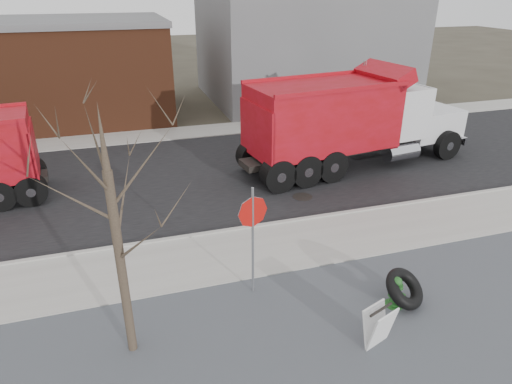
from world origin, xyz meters
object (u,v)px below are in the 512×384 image
object	(u,v)px
sandwich_board	(379,327)
dump_truck_red_a	(351,118)
fire_hydrant	(396,293)
stop_sign	(253,223)
truck_tire	(404,289)

from	to	relation	value
sandwich_board	dump_truck_red_a	size ratio (longest dim) A/B	0.09
fire_hydrant	stop_sign	bearing A→B (deg)	131.29
fire_hydrant	sandwich_board	bearing A→B (deg)	-158.82
fire_hydrant	dump_truck_red_a	world-z (taller)	dump_truck_red_a
fire_hydrant	stop_sign	world-z (taller)	stop_sign
sandwich_board	dump_truck_red_a	xyz separation A→B (m)	(4.28, 9.56, 1.53)
truck_tire	stop_sign	world-z (taller)	stop_sign
sandwich_board	stop_sign	bearing A→B (deg)	107.41
fire_hydrant	stop_sign	size ratio (longest dim) A/B	0.29
truck_tire	dump_truck_red_a	world-z (taller)	dump_truck_red_a
fire_hydrant	dump_truck_red_a	bearing A→B (deg)	47.37
fire_hydrant	truck_tire	world-z (taller)	truck_tire
sandwich_board	dump_truck_red_a	world-z (taller)	dump_truck_red_a
stop_sign	dump_truck_red_a	bearing A→B (deg)	56.31
dump_truck_red_a	stop_sign	bearing A→B (deg)	-139.38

